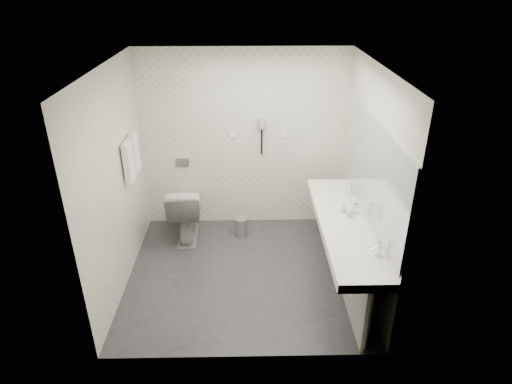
{
  "coord_description": "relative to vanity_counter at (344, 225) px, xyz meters",
  "views": [
    {
      "loc": [
        0.06,
        -4.37,
        3.33
      ],
      "look_at": [
        0.15,
        0.15,
        1.05
      ],
      "focal_mm": 30.81,
      "sensor_mm": 36.0,
      "label": 1
    }
  ],
  "objects": [
    {
      "name": "towel_far",
      "position": [
        -2.46,
        0.89,
        0.53
      ],
      "size": [
        0.07,
        0.24,
        0.48
      ],
      "primitive_type": "cube",
      "color": "white",
      "rests_on": "towel_rail"
    },
    {
      "name": "pedal_bin",
      "position": [
        -1.16,
        1.08,
        -0.67
      ],
      "size": [
        0.19,
        0.19,
        0.26
      ],
      "primitive_type": "cylinder",
      "rotation": [
        0.0,
        0.0,
        -0.03
      ],
      "color": "#B2B5BA",
      "rests_on": "floor"
    },
    {
      "name": "wall_front",
      "position": [
        -1.12,
        -1.1,
        0.45
      ],
      "size": [
        2.8,
        0.0,
        2.8
      ],
      "primitive_type": "plane",
      "rotation": [
        -1.57,
        0.0,
        0.0
      ],
      "color": "silver",
      "rests_on": "floor"
    },
    {
      "name": "soap_bottle_a",
      "position": [
        0.07,
        0.09,
        0.11
      ],
      "size": [
        0.07,
        0.07,
        0.12
      ],
      "primitive_type": "imported",
      "rotation": [
        0.0,
        0.0,
        0.77
      ],
      "color": "silver",
      "rests_on": "vanity_counter"
    },
    {
      "name": "wall_left",
      "position": [
        -2.52,
        0.2,
        0.45
      ],
      "size": [
        0.0,
        2.6,
        2.6
      ],
      "primitive_type": "plane",
      "rotation": [
        1.57,
        0.0,
        1.57
      ],
      "color": "silver",
      "rests_on": "floor"
    },
    {
      "name": "bin_lid",
      "position": [
        -1.16,
        1.08,
        -0.53
      ],
      "size": [
        0.19,
        0.19,
        0.02
      ],
      "primitive_type": "cylinder",
      "color": "#B2B5BA",
      "rests_on": "pedal_bin"
    },
    {
      "name": "faucet_far",
      "position": [
        0.19,
        0.65,
        0.12
      ],
      "size": [
        0.04,
        0.04,
        0.15
      ],
      "primitive_type": "cylinder",
      "color": "silver",
      "rests_on": "vanity_counter"
    },
    {
      "name": "basin_near",
      "position": [
        0.0,
        -0.65,
        0.04
      ],
      "size": [
        0.4,
        0.31,
        0.05
      ],
      "primitive_type": "ellipsoid",
      "color": "white",
      "rests_on": "vanity_counter"
    },
    {
      "name": "vanity_counter",
      "position": [
        0.0,
        0.0,
        0.0
      ],
      "size": [
        0.55,
        2.2,
        0.1
      ],
      "primitive_type": "cube",
      "color": "white",
      "rests_on": "floor"
    },
    {
      "name": "vanity_post_far",
      "position": [
        0.05,
        1.04,
        -0.42
      ],
      "size": [
        0.06,
        0.06,
        0.75
      ],
      "primitive_type": "cylinder",
      "color": "silver",
      "rests_on": "floor"
    },
    {
      "name": "vanity_post_near",
      "position": [
        0.05,
        -1.04,
        -0.42
      ],
      "size": [
        0.06,
        0.06,
        0.75
      ],
      "primitive_type": "cylinder",
      "color": "silver",
      "rests_on": "floor"
    },
    {
      "name": "towel_rail",
      "position": [
        -2.47,
        0.75,
        0.75
      ],
      "size": [
        0.02,
        0.62,
        0.02
      ],
      "primitive_type": "cylinder",
      "rotation": [
        1.57,
        0.0,
        0.0
      ],
      "color": "silver",
      "rests_on": "wall_left"
    },
    {
      "name": "glass_left",
      "position": [
        0.16,
        0.19,
        0.11
      ],
      "size": [
        0.07,
        0.07,
        0.11
      ],
      "primitive_type": "cylinder",
      "rotation": [
        0.0,
        0.0,
        -0.21
      ],
      "color": "silver",
      "rests_on": "vanity_counter"
    },
    {
      "name": "ceiling",
      "position": [
        -1.12,
        0.2,
        1.7
      ],
      "size": [
        2.8,
        2.8,
        0.0
      ],
      "primitive_type": "plane",
      "rotation": [
        3.14,
        0.0,
        0.0
      ],
      "color": "white",
      "rests_on": "wall_back"
    },
    {
      "name": "dryer_cord",
      "position": [
        -0.88,
        1.46,
        0.45
      ],
      "size": [
        0.02,
        0.02,
        0.35
      ],
      "primitive_type": "cylinder",
      "color": "black",
      "rests_on": "dryer_cradle"
    },
    {
      "name": "soap_bottle_b",
      "position": [
        0.03,
        0.23,
        0.1
      ],
      "size": [
        0.11,
        0.11,
        0.1
      ],
      "primitive_type": "imported",
      "rotation": [
        0.0,
        0.0,
        -0.88
      ],
      "color": "silver",
      "rests_on": "vanity_counter"
    },
    {
      "name": "wall_right",
      "position": [
        0.27,
        0.2,
        0.45
      ],
      "size": [
        0.0,
        2.6,
        2.6
      ],
      "primitive_type": "plane",
      "rotation": [
        1.57,
        0.0,
        -1.57
      ],
      "color": "silver",
      "rests_on": "floor"
    },
    {
      "name": "mirror",
      "position": [
        0.26,
        0.0,
        0.65
      ],
      "size": [
        0.02,
        2.2,
        1.05
      ],
      "primitive_type": "cube",
      "color": "#B2BCC6",
      "rests_on": "wall_right"
    },
    {
      "name": "wall_back",
      "position": [
        -1.12,
        1.5,
        0.45
      ],
      "size": [
        2.8,
        0.0,
        2.8
      ],
      "primitive_type": "plane",
      "rotation": [
        1.57,
        0.0,
        0.0
      ],
      "color": "silver",
      "rests_on": "floor"
    },
    {
      "name": "towel_near",
      "position": [
        -2.46,
        0.61,
        0.53
      ],
      "size": [
        0.07,
        0.24,
        0.48
      ],
      "primitive_type": "cube",
      "color": "white",
      "rests_on": "towel_rail"
    },
    {
      "name": "toilet",
      "position": [
        -1.92,
        1.07,
        -0.4
      ],
      "size": [
        0.48,
        0.81,
        0.8
      ],
      "primitive_type": "imported",
      "rotation": [
        0.0,
        0.0,
        3.17
      ],
      "color": "white",
      "rests_on": "floor"
    },
    {
      "name": "floor",
      "position": [
        -1.12,
        0.2,
        -0.8
      ],
      "size": [
        2.8,
        2.8,
        0.0
      ],
      "primitive_type": "plane",
      "color": "#2D2C32",
      "rests_on": "ground"
    },
    {
      "name": "faucet_near",
      "position": [
        0.19,
        -0.65,
        0.12
      ],
      "size": [
        0.04,
        0.04,
        0.15
      ],
      "primitive_type": "cylinder",
      "color": "silver",
      "rests_on": "vanity_counter"
    },
    {
      "name": "flush_plate",
      "position": [
        -1.98,
        1.49,
        0.15
      ],
      "size": [
        0.18,
        0.02,
        0.12
      ],
      "primitive_type": "cube",
      "color": "#B2B5BA",
      "rests_on": "wall_back"
    },
    {
      "name": "switch_plate_b",
      "position": [
        -0.57,
        1.49,
        0.55
      ],
      "size": [
        0.09,
        0.02,
        0.09
      ],
      "primitive_type": "cube",
      "color": "white",
      "rests_on": "wall_back"
    },
    {
      "name": "switch_plate_a",
      "position": [
        -1.27,
        1.49,
        0.55
      ],
      "size": [
        0.09,
        0.02,
        0.09
      ],
      "primitive_type": "cube",
      "color": "white",
      "rests_on": "wall_back"
    },
    {
      "name": "vanity_panel",
      "position": [
        0.02,
        0.0,
        -0.42
      ],
      "size": [
        0.03,
        2.15,
        0.75
      ],
      "primitive_type": "cube",
      "color": "#999690",
      "rests_on": "floor"
    },
    {
      "name": "basin_far",
      "position": [
        0.0,
        0.65,
        0.04
      ],
      "size": [
        0.4,
        0.31,
        0.05
      ],
      "primitive_type": "ellipsoid",
      "color": "white",
      "rests_on": "vanity_counter"
    },
    {
      "name": "dryer_barrel",
      "position": [
        -0.88,
        1.4,
        0.73
      ],
      "size": [
        0.08,
        0.14,
        0.08
      ],
      "primitive_type": "cylinder",
      "rotation": [
        1.57,
        0.0,
        0.0
      ],
      "color": "#9C9DA2",
      "rests_on": "dryer_cradle"
    },
    {
      "name": "dryer_cradle",
      "position": [
        -0.88,
        1.47,
        0.7
      ],
      "size": [
        0.1,
        0.04,
        0.14
      ],
      "primitive_type": "cube",
      "color": "#9C9DA2",
      "rests_on": "wall_back"
    }
  ]
}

